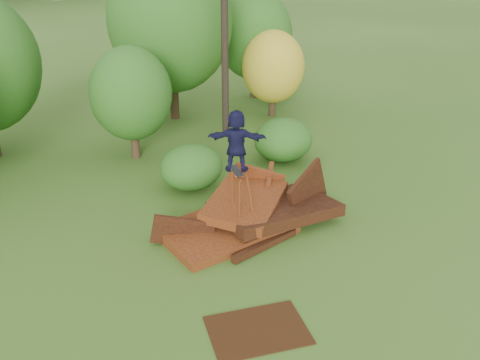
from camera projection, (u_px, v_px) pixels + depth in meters
ground at (312, 252)px, 13.96m from camera, size 240.00×240.00×0.00m
scrap_pile at (251, 214)px, 15.03m from camera, size 5.58×3.37×1.99m
grind_rail at (236, 197)px, 14.30m from camera, size 0.49×0.99×1.90m
skateboard at (236, 171)px, 13.89m from camera, size 0.48×0.74×0.08m
skater at (236, 141)px, 13.54m from camera, size 1.42×1.39×1.62m
flat_plate at (258, 330)px, 11.21m from camera, size 2.45×2.14×0.03m
tree_2 at (131, 94)px, 18.82m from camera, size 2.91×2.91×4.10m
tree_3 at (170, 21)px, 22.21m from camera, size 5.23×5.23×7.25m
tree_4 at (273, 67)px, 23.39m from camera, size 2.77×2.77×3.82m
tree_5 at (254, 35)px, 25.78m from camera, size 3.69×3.69×5.18m
shrub_left at (191, 167)px, 17.21m from camera, size 2.06×1.91×1.43m
shrub_right at (283, 140)px, 19.30m from camera, size 2.19×2.01×1.55m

